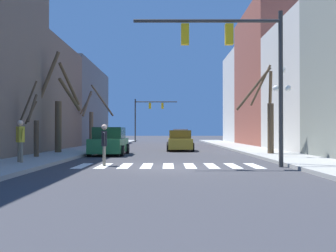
% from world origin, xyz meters
% --- Properties ---
extents(ground_plane, '(240.00, 240.00, 0.00)m').
position_xyz_m(ground_plane, '(0.00, 0.00, 0.00)').
color(ground_plane, '#38383D').
extents(sidewalk_left, '(3.00, 90.00, 0.15)m').
position_xyz_m(sidewalk_left, '(-6.31, 0.00, 0.07)').
color(sidewalk_left, '#9E9E99').
rests_on(sidewalk_left, ground_plane).
extents(sidewalk_right, '(3.00, 90.00, 0.15)m').
position_xyz_m(sidewalk_right, '(6.31, 0.00, 0.07)').
color(sidewalk_right, '#9E9E99').
rests_on(sidewalk_right, ground_plane).
extents(building_row_left, '(6.00, 41.44, 11.60)m').
position_xyz_m(building_row_left, '(-10.80, 13.17, 4.94)').
color(building_row_left, '#66564C').
rests_on(building_row_left, ground_plane).
extents(building_row_right, '(6.00, 46.10, 13.61)m').
position_xyz_m(building_row_right, '(10.80, 17.23, 6.04)').
color(building_row_right, gray).
rests_on(building_row_right, ground_plane).
extents(crosswalk_stripes, '(7.65, 2.60, 0.01)m').
position_xyz_m(crosswalk_stripes, '(-0.00, 0.74, 0.00)').
color(crosswalk_stripes, white).
rests_on(crosswalk_stripes, ground_plane).
extents(traffic_signal_near, '(6.06, 0.28, 6.33)m').
position_xyz_m(traffic_signal_near, '(2.87, 0.14, 4.55)').
color(traffic_signal_near, '#2D2D2D').
rests_on(traffic_signal_near, ground_plane).
extents(traffic_signal_far, '(5.90, 0.28, 5.97)m').
position_xyz_m(traffic_signal_far, '(-2.88, 38.64, 4.30)').
color(traffic_signal_far, '#2D2D2D').
rests_on(traffic_signal_far, ground_plane).
extents(street_lamp_right_corner, '(0.95, 0.36, 4.67)m').
position_xyz_m(street_lamp_right_corner, '(5.90, 4.60, 3.44)').
color(street_lamp_right_corner, '#1E4C2D').
rests_on(street_lamp_right_corner, sidewalk_right).
extents(car_at_intersection, '(2.13, 4.77, 1.74)m').
position_xyz_m(car_at_intersection, '(1.49, 32.20, 0.81)').
color(car_at_intersection, silver).
rests_on(car_at_intersection, ground_plane).
extents(car_parked_left_far, '(1.97, 4.64, 1.53)m').
position_xyz_m(car_parked_left_far, '(0.87, 13.78, 0.72)').
color(car_parked_left_far, '#A38423').
rests_on(car_parked_left_far, ground_plane).
extents(car_parked_right_far, '(2.13, 4.76, 1.70)m').
position_xyz_m(car_parked_right_far, '(-3.62, 8.46, 0.79)').
color(car_parked_right_far, '#236B38').
rests_on(car_parked_right_far, ground_plane).
extents(pedestrian_near_right_corner, '(0.55, 0.64, 1.77)m').
position_xyz_m(pedestrian_near_right_corner, '(-6.21, 0.73, 1.20)').
color(pedestrian_near_right_corner, '#7A705B').
rests_on(pedestrian_near_right_corner, sidewalk_left).
extents(pedestrian_on_right_sidewalk, '(0.28, 0.75, 1.74)m').
position_xyz_m(pedestrian_on_right_sidewalk, '(-2.69, 0.77, 1.03)').
color(pedestrian_on_right_sidewalk, '#7A705B').
rests_on(pedestrian_on_right_sidewalk, ground_plane).
extents(street_tree_left_far, '(2.34, 2.78, 6.33)m').
position_xyz_m(street_tree_left_far, '(-6.86, 9.01, 2.91)').
color(street_tree_left_far, brown).
rests_on(street_tree_left_far, sidewalk_left).
extents(street_tree_right_mid, '(2.50, 1.83, 5.27)m').
position_xyz_m(street_tree_right_mid, '(5.94, 7.65, 2.47)').
color(street_tree_right_mid, brown).
rests_on(street_tree_right_mid, sidewalk_right).
extents(street_tree_left_near, '(0.99, 1.11, 3.91)m').
position_xyz_m(street_tree_left_near, '(-6.87, 4.39, 1.63)').
color(street_tree_left_near, '#473828').
rests_on(street_tree_left_near, sidewalk_left).
extents(street_tree_right_far, '(2.93, 2.46, 5.46)m').
position_xyz_m(street_tree_right_far, '(-6.68, 18.58, 2.59)').
color(street_tree_right_far, brown).
rests_on(street_tree_right_far, sidewalk_left).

